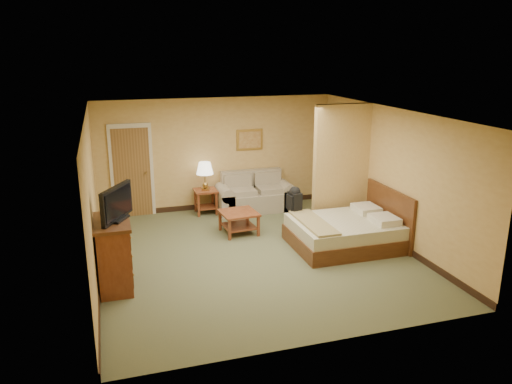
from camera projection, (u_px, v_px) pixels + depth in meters
name	position (u px, v px, depth m)	size (l,w,h in m)	color
floor	(254.00, 255.00, 9.18)	(6.00, 6.00, 0.00)	#575C3C
ceiling	(254.00, 113.00, 8.47)	(6.00, 6.00, 0.00)	white
back_wall	(217.00, 154.00, 11.58)	(5.50, 0.02, 2.60)	tan
left_wall	(92.00, 200.00, 8.05)	(0.02, 6.00, 2.60)	tan
right_wall	(391.00, 176.00, 9.60)	(0.02, 6.00, 2.60)	tan
partition	(341.00, 167.00, 10.28)	(1.20, 0.15, 2.60)	tan
door	(132.00, 171.00, 11.08)	(0.94, 0.16, 2.10)	beige
baseboard	(218.00, 205.00, 11.92)	(5.50, 0.02, 0.12)	black
loveseat	(255.00, 198.00, 11.69)	(1.78, 0.83, 0.90)	gray
side_table	(206.00, 198.00, 11.41)	(0.51, 0.51, 0.56)	maroon
table_lamp	(205.00, 169.00, 11.23)	(0.39, 0.39, 0.64)	olive
coffee_table	(239.00, 218.00, 10.18)	(0.77, 0.77, 0.46)	maroon
wall_picture	(250.00, 140.00, 11.70)	(0.63, 0.04, 0.49)	#B78E3F
dresser	(114.00, 254.00, 7.81)	(0.55, 1.04, 1.11)	maroon
tv	(117.00, 204.00, 7.61)	(0.49, 0.80, 0.54)	black
bed	(347.00, 232.00, 9.52)	(1.96, 1.65, 1.07)	#482411
backpack	(295.00, 198.00, 9.91)	(0.23, 0.32, 0.51)	black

